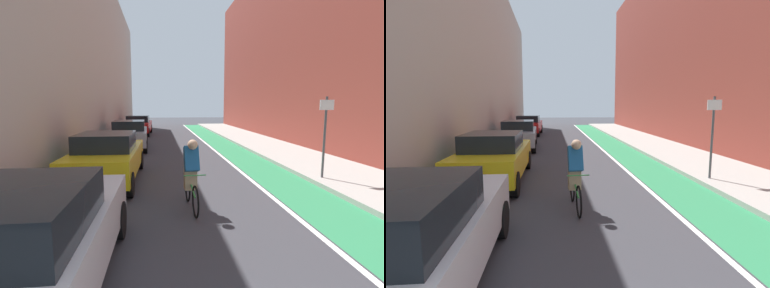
{
  "view_description": "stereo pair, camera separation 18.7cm",
  "coord_description": "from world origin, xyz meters",
  "views": [
    {
      "loc": [
        -0.99,
        0.96,
        2.38
      ],
      "look_at": [
        -0.02,
        9.15,
        1.23
      ],
      "focal_mm": 26.5,
      "sensor_mm": 36.0,
      "label": 1
    },
    {
      "loc": [
        -0.81,
        0.94,
        2.38
      ],
      "look_at": [
        -0.02,
        9.15,
        1.23
      ],
      "focal_mm": 26.5,
      "sensor_mm": 36.0,
      "label": 2
    }
  ],
  "objects": [
    {
      "name": "ground_plane",
      "position": [
        0.0,
        13.94,
        0.0
      ],
      "size": [
        78.94,
        78.94,
        0.0
      ],
      "primitive_type": "plane",
      "color": "#38383D"
    },
    {
      "name": "bike_lane_paint",
      "position": [
        2.8,
        15.94,
        0.0
      ],
      "size": [
        1.6,
        35.88,
        0.0
      ],
      "primitive_type": "cube",
      "color": "#2D8451",
      "rests_on": "ground"
    },
    {
      "name": "lane_divider_stripe",
      "position": [
        1.9,
        15.94,
        0.0
      ],
      "size": [
        0.12,
        35.88,
        0.0
      ],
      "primitive_type": "cube",
      "color": "white",
      "rests_on": "ground"
    },
    {
      "name": "sidewalk_right",
      "position": [
        5.14,
        15.94,
        0.07
      ],
      "size": [
        3.07,
        35.88,
        0.14
      ],
      "primitive_type": "cube",
      "color": "#A8A59E",
      "rests_on": "ground"
    },
    {
      "name": "building_facade_left",
      "position": [
        -5.4,
        15.94,
        5.12
      ],
      "size": [
        3.0,
        35.88,
        10.23
      ],
      "color": "#B2ADA3",
      "rests_on": "ground"
    },
    {
      "name": "building_facade_right",
      "position": [
        7.87,
        17.94,
        6.31
      ],
      "size": [
        2.4,
        31.88,
        12.63
      ],
      "primitive_type": "cube",
      "color": "brown",
      "rests_on": "ground"
    },
    {
      "name": "parked_sedan_white",
      "position": [
        -2.55,
        4.15,
        0.79
      ],
      "size": [
        1.86,
        4.52,
        1.53
      ],
      "color": "silver",
      "rests_on": "ground"
    },
    {
      "name": "parked_sedan_yellow_cab",
      "position": [
        -2.55,
        9.78,
        0.78
      ],
      "size": [
        1.93,
        4.41,
        1.53
      ],
      "color": "yellow",
      "rests_on": "ground"
    },
    {
      "name": "parked_sedan_silver",
      "position": [
        -2.55,
        16.47,
        0.79
      ],
      "size": [
        2.01,
        4.59,
        1.53
      ],
      "color": "#9EA0A8",
      "rests_on": "ground"
    },
    {
      "name": "parked_sedan_red",
      "position": [
        -2.55,
        23.51,
        0.79
      ],
      "size": [
        2.04,
        4.43,
        1.53
      ],
      "color": "red",
      "rests_on": "ground"
    },
    {
      "name": "cyclist_mid",
      "position": [
        -0.27,
        7.2,
        0.85
      ],
      "size": [
        0.48,
        1.74,
        1.62
      ],
      "color": "black",
      "rests_on": "ground"
    },
    {
      "name": "street_sign_post",
      "position": [
        4.01,
        8.96,
        1.62
      ],
      "size": [
        0.44,
        0.07,
        2.47
      ],
      "color": "#4C4C51",
      "rests_on": "sidewalk_right"
    }
  ]
}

